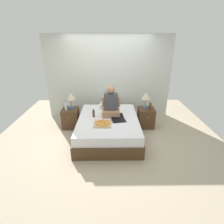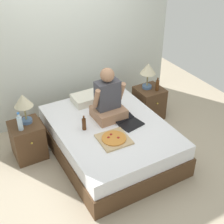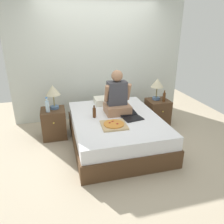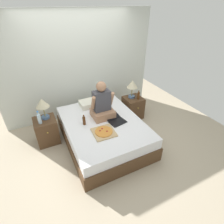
{
  "view_description": "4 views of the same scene",
  "coord_description": "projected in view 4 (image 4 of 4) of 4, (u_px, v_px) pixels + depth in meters",
  "views": [
    {
      "loc": [
        0.05,
        -3.97,
        2.37
      ],
      "look_at": [
        0.1,
        -0.07,
        0.71
      ],
      "focal_mm": 28.0,
      "sensor_mm": 36.0,
      "label": 1
    },
    {
      "loc": [
        -1.76,
        -3.18,
        3.09
      ],
      "look_at": [
        -0.0,
        -0.07,
        0.77
      ],
      "focal_mm": 50.0,
      "sensor_mm": 36.0,
      "label": 2
    },
    {
      "loc": [
        -0.96,
        -3.38,
        2.04
      ],
      "look_at": [
        -0.11,
        -0.15,
        0.68
      ],
      "focal_mm": 35.0,
      "sensor_mm": 36.0,
      "label": 3
    },
    {
      "loc": [
        -1.11,
        -2.68,
        2.6
      ],
      "look_at": [
        0.1,
        -0.22,
        0.85
      ],
      "focal_mm": 28.0,
      "sensor_mm": 36.0,
      "label": 4
    }
  ],
  "objects": [
    {
      "name": "pizza_box",
      "position": [
        104.0,
        132.0,
        3.24
      ],
      "size": [
        0.42,
        0.42,
        0.05
      ],
      "color": "tan",
      "rests_on": "bed"
    },
    {
      "name": "water_bottle",
      "position": [
        39.0,
        119.0,
        3.39
      ],
      "size": [
        0.07,
        0.07,
        0.28
      ],
      "color": "silver",
      "rests_on": "nightstand_left"
    },
    {
      "name": "beer_bottle",
      "position": [
        138.0,
        96.0,
        4.24
      ],
      "size": [
        0.06,
        0.06,
        0.23
      ],
      "color": "#512D14",
      "rests_on": "nightstand_right"
    },
    {
      "name": "bed",
      "position": [
        103.0,
        132.0,
        3.7
      ],
      "size": [
        1.53,
        2.01,
        0.52
      ],
      "color": "#4C331E",
      "rests_on": "ground"
    },
    {
      "name": "lamp_on_left_nightstand",
      "position": [
        42.0,
        104.0,
        3.42
      ],
      "size": [
        0.26,
        0.26,
        0.45
      ],
      "color": "#4C6B93",
      "rests_on": "nightstand_left"
    },
    {
      "name": "laptop",
      "position": [
        116.0,
        120.0,
        3.57
      ],
      "size": [
        0.39,
        0.46,
        0.07
      ],
      "color": "black",
      "rests_on": "bed"
    },
    {
      "name": "nightstand_right",
      "position": [
        133.0,
        108.0,
        4.49
      ],
      "size": [
        0.44,
        0.47,
        0.56
      ],
      "color": "#4C331E",
      "rests_on": "ground"
    },
    {
      "name": "wall_back",
      "position": [
        79.0,
        67.0,
        4.2
      ],
      "size": [
        3.78,
        0.12,
        2.5
      ],
      "primitive_type": "cube",
      "color": "silver",
      "rests_on": "ground"
    },
    {
      "name": "ground_plane",
      "position": [
        103.0,
        141.0,
        3.84
      ],
      "size": [
        5.78,
        5.78,
        0.0
      ],
      "primitive_type": "plane",
      "color": "tan"
    },
    {
      "name": "pillow",
      "position": [
        91.0,
        103.0,
        4.09
      ],
      "size": [
        0.52,
        0.34,
        0.12
      ],
      "primitive_type": "cube",
      "color": "silver",
      "rests_on": "bed"
    },
    {
      "name": "beer_bottle_on_bed",
      "position": [
        84.0,
        121.0,
        3.43
      ],
      "size": [
        0.06,
        0.06,
        0.22
      ],
      "color": "#4C2811",
      "rests_on": "bed"
    },
    {
      "name": "lamp_on_right_nightstand",
      "position": [
        132.0,
        85.0,
        4.19
      ],
      "size": [
        0.26,
        0.26,
        0.45
      ],
      "color": "#4C6B93",
      "rests_on": "nightstand_right"
    },
    {
      "name": "nightstand_left",
      "position": [
        47.0,
        131.0,
        3.69
      ],
      "size": [
        0.44,
        0.47,
        0.56
      ],
      "color": "#4C331E",
      "rests_on": "ground"
    },
    {
      "name": "person_seated",
      "position": [
        102.0,
        104.0,
        3.57
      ],
      "size": [
        0.47,
        0.4,
        0.78
      ],
      "color": "#A37556",
      "rests_on": "bed"
    }
  ]
}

